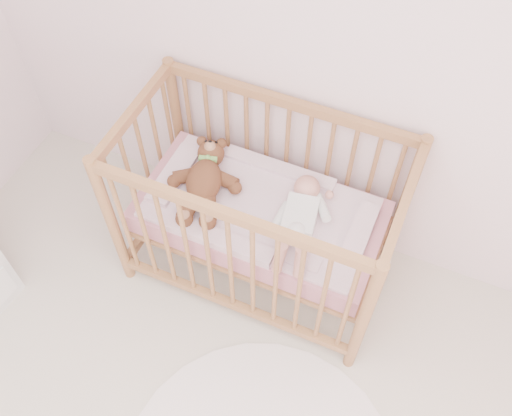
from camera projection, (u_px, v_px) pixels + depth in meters
The scene contains 6 objects.
wall_back at pixel (363, 45), 2.33m from camera, with size 4.00×0.02×2.70m, color white.
crib at pixel (260, 214), 2.87m from camera, with size 1.36×0.76×1.00m, color #AB6C48, non-canonical shape.
mattress at pixel (260, 216), 2.89m from camera, with size 1.22×0.62×0.13m, color #C57B8B.
blanket at pixel (260, 208), 2.83m from camera, with size 1.10×0.58×0.06m, color #EBA2BF, non-canonical shape.
baby at pixel (300, 216), 2.70m from camera, with size 0.28×0.58×0.14m, color white, non-canonical shape.
teddy_bear at pixel (204, 181), 2.81m from camera, with size 0.39×0.56×0.15m, color brown, non-canonical shape.
Camera 1 is at (0.36, 0.08, 2.85)m, focal length 40.00 mm.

